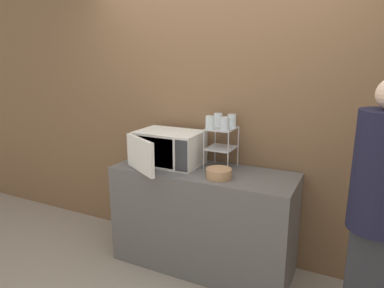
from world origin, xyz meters
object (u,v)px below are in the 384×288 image
(microwave, at_px, (168,148))
(glass_back_left, at_px, (218,119))
(glass_back_right, at_px, (232,121))
(glass_front_right, at_px, (225,124))
(bowl, at_px, (219,174))
(dish_rack, at_px, (221,139))
(glass_front_left, at_px, (210,122))
(person, at_px, (378,205))

(microwave, relative_size, glass_back_left, 5.79)
(glass_back_right, bearing_deg, microwave, -160.11)
(glass_front_right, relative_size, glass_back_left, 1.00)
(microwave, height_order, glass_front_right, glass_front_right)
(glass_front_right, height_order, bowl, glass_front_right)
(glass_front_right, bearing_deg, dish_rack, 126.79)
(dish_rack, distance_m, glass_front_right, 0.18)
(glass_front_left, relative_size, glass_back_right, 1.00)
(glass_back_right, relative_size, person, 0.06)
(glass_front_left, xyz_separation_m, glass_back_left, (0.01, 0.16, 0.00))
(dish_rack, relative_size, glass_front_right, 3.22)
(glass_front_left, bearing_deg, glass_back_left, 87.56)
(microwave, xyz_separation_m, glass_back_left, (0.39, 0.19, 0.25))
(microwave, bearing_deg, bowl, -15.04)
(dish_rack, relative_size, bowl, 1.73)
(dish_rack, height_order, glass_front_right, glass_front_right)
(glass_front_left, bearing_deg, person, -17.42)
(glass_front_right, relative_size, person, 0.06)
(dish_rack, relative_size, glass_front_left, 3.22)
(bowl, bearing_deg, microwave, 164.96)
(glass_back_left, relative_size, bowl, 0.54)
(glass_front_left, height_order, bowl, glass_front_left)
(microwave, distance_m, glass_back_right, 0.61)
(glass_back_right, bearing_deg, bowl, -85.96)
(glass_back_right, xyz_separation_m, bowl, (0.02, -0.33, -0.36))
(glass_back_left, xyz_separation_m, bowl, (0.15, -0.34, -0.36))
(dish_rack, distance_m, bowl, 0.34)
(glass_back_right, distance_m, glass_front_right, 0.16)
(glass_back_left, bearing_deg, glass_front_right, -52.46)
(glass_front_left, distance_m, person, 1.34)
(microwave, xyz_separation_m, person, (1.63, -0.36, -0.07))
(glass_front_left, bearing_deg, microwave, -175.98)
(microwave, height_order, glass_back_right, glass_back_right)
(glass_front_left, bearing_deg, bowl, -48.05)
(glass_back_left, bearing_deg, person, -24.11)
(dish_rack, xyz_separation_m, glass_back_right, (0.06, 0.08, 0.15))
(microwave, height_order, dish_rack, dish_rack)
(glass_back_right, height_order, glass_back_left, same)
(glass_back_right, bearing_deg, glass_back_left, 178.52)
(glass_front_right, bearing_deg, microwave, -176.73)
(microwave, relative_size, person, 0.37)
(glass_front_right, distance_m, glass_back_left, 0.20)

